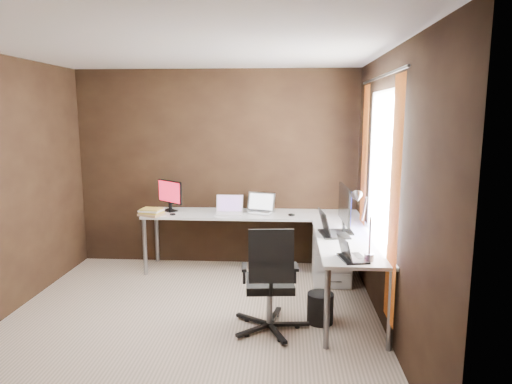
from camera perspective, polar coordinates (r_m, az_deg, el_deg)
room at (r=4.15m, az=-3.81°, el=0.48°), size 3.60×3.60×2.50m
desk at (r=5.19m, az=3.19°, el=-4.37°), size 2.65×2.25×0.73m
drawer_pedestal at (r=5.43m, az=9.42°, el=-8.01°), size 0.42×0.50×0.60m
monitor_left at (r=5.84m, az=-10.72°, el=-0.22°), size 0.36×0.30×0.39m
monitor_right at (r=4.76m, az=11.02°, el=-1.79°), size 0.15×0.60×0.49m
laptop_white at (r=5.63m, az=-3.37°, el=-2.21°), size 0.33×0.24×0.22m
laptop_silver at (r=5.68m, az=0.41°, el=-2.05°), size 0.42×0.36×0.24m
laptop_black_big at (r=4.70m, az=9.30°, el=-4.67°), size 0.31×0.41×0.25m
laptop_black_small at (r=3.95m, az=11.66°, el=-7.66°), size 0.26×0.32×0.20m
book_stack at (r=5.66m, az=-12.94°, el=-2.46°), size 0.33×0.30×0.09m
mouse_left at (r=5.61m, az=-10.37°, el=-2.75°), size 0.08×0.06×0.03m
mouse_corner at (r=5.49m, az=4.45°, el=-2.86°), size 0.10×0.08×0.03m
desk_lamp at (r=3.93m, az=13.05°, el=-2.99°), size 0.19×0.22×0.58m
office_chair at (r=4.22m, az=1.73°, el=-13.36°), size 0.55×0.55×0.98m
wastebasket at (r=4.46m, az=8.03°, el=-14.15°), size 0.32×0.32×0.29m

